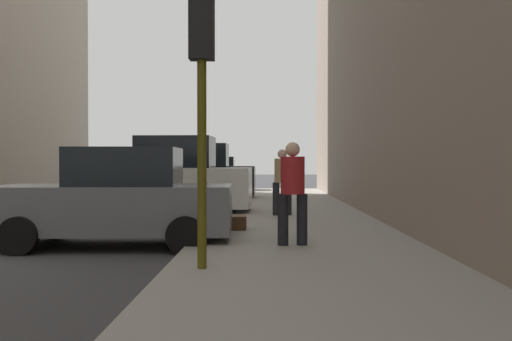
# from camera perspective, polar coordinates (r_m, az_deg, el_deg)

# --- Properties ---
(sidewalk) EXTENTS (4.00, 40.00, 0.15)m
(sidewalk) POSITION_cam_1_polar(r_m,az_deg,el_deg) (9.92, 4.90, -7.58)
(sidewalk) COLOR gray
(sidewalk) RESTS_ON ground_plane
(parked_gray_coupe) EXTENTS (4.27, 2.19, 1.79)m
(parked_gray_coupe) POSITION_cam_1_polar(r_m,az_deg,el_deg) (10.60, -13.69, -2.86)
(parked_gray_coupe) COLOR slate
(parked_gray_coupe) RESTS_ON ground_plane
(parked_white_van) EXTENTS (4.65, 2.17, 2.25)m
(parked_white_van) POSITION_cam_1_polar(r_m,az_deg,el_deg) (16.23, -8.54, -0.92)
(parked_white_van) COLOR silver
(parked_white_van) RESTS_ON ground_plane
(parked_black_suv) EXTENTS (4.62, 2.09, 2.25)m
(parked_black_suv) POSITION_cam_1_polar(r_m,az_deg,el_deg) (22.38, -5.91, -0.43)
(parked_black_suv) COLOR black
(parked_black_suv) RESTS_ON ground_plane
(parked_dark_green_sedan) EXTENTS (4.24, 2.13, 1.79)m
(parked_dark_green_sedan) POSITION_cam_1_polar(r_m,az_deg,el_deg) (28.44, -4.44, -0.52)
(parked_dark_green_sedan) COLOR #193828
(parked_dark_green_sedan) RESTS_ON ground_plane
(fire_hydrant) EXTENTS (0.42, 0.22, 0.70)m
(fire_hydrant) POSITION_cam_1_polar(r_m,az_deg,el_deg) (17.63, -1.88, -2.51)
(fire_hydrant) COLOR red
(fire_hydrant) RESTS_ON sidewalk
(traffic_light) EXTENTS (0.32, 0.32, 3.60)m
(traffic_light) POSITION_cam_1_polar(r_m,az_deg,el_deg) (7.51, -5.44, 10.26)
(traffic_light) COLOR #514C0F
(traffic_light) RESTS_ON sidewalk
(pedestrian_in_red_jacket) EXTENTS (0.52, 0.44, 1.71)m
(pedestrian_in_red_jacket) POSITION_cam_1_polar(r_m,az_deg,el_deg) (9.47, 3.68, -1.73)
(pedestrian_in_red_jacket) COLOR black
(pedestrian_in_red_jacket) RESTS_ON sidewalk
(pedestrian_in_tan_coat) EXTENTS (0.52, 0.45, 1.71)m
(pedestrian_in_tan_coat) POSITION_cam_1_polar(r_m,az_deg,el_deg) (14.79, 2.63, -0.80)
(pedestrian_in_tan_coat) COLOR black
(pedestrian_in_tan_coat) RESTS_ON sidewalk
(duffel_bag) EXTENTS (0.32, 0.44, 0.28)m
(duffel_bag) POSITION_cam_1_polar(r_m,az_deg,el_deg) (11.68, -1.77, -5.24)
(duffel_bag) COLOR #472D19
(duffel_bag) RESTS_ON sidewalk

